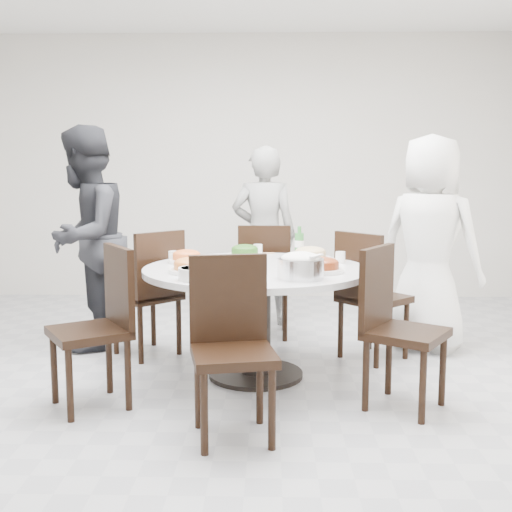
{
  "coord_description": "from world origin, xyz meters",
  "views": [
    {
      "loc": [
        0.28,
        -3.93,
        1.42
      ],
      "look_at": [
        0.18,
        0.33,
        0.82
      ],
      "focal_mm": 45.0,
      "sensor_mm": 36.0,
      "label": 1
    }
  ],
  "objects_px": {
    "chair_nw": "(146,293)",
    "rice_bowl": "(301,269)",
    "chair_n": "(265,280)",
    "diner_left": "(85,238)",
    "chair_se": "(406,330)",
    "soup_bowl": "(198,274)",
    "dining_table": "(256,322)",
    "chair_ne": "(374,295)",
    "beverage_bottle": "(299,242)",
    "diner_middle": "(264,236)",
    "diner_right": "(430,243)",
    "chair_s": "(233,351)",
    "chair_sw": "(89,329)"
  },
  "relations": [
    {
      "from": "diner_right",
      "to": "beverage_bottle",
      "type": "bearing_deg",
      "value": 47.87
    },
    {
      "from": "chair_se",
      "to": "diner_left",
      "type": "xyz_separation_m",
      "value": [
        -2.23,
        1.24,
        0.39
      ]
    },
    {
      "from": "chair_nw",
      "to": "rice_bowl",
      "type": "bearing_deg",
      "value": 96.15
    },
    {
      "from": "chair_n",
      "to": "chair_s",
      "type": "bearing_deg",
      "value": 86.44
    },
    {
      "from": "chair_s",
      "to": "diner_middle",
      "type": "height_order",
      "value": "diner_middle"
    },
    {
      "from": "chair_sw",
      "to": "diner_left",
      "type": "height_order",
      "value": "diner_left"
    },
    {
      "from": "diner_right",
      "to": "rice_bowl",
      "type": "height_order",
      "value": "diner_right"
    },
    {
      "from": "chair_sw",
      "to": "diner_left",
      "type": "bearing_deg",
      "value": 163.84
    },
    {
      "from": "chair_ne",
      "to": "chair_s",
      "type": "xyz_separation_m",
      "value": [
        -0.95,
        -1.45,
        0.0
      ]
    },
    {
      "from": "chair_nw",
      "to": "diner_right",
      "type": "distance_m",
      "value": 2.2
    },
    {
      "from": "dining_table",
      "to": "rice_bowl",
      "type": "bearing_deg",
      "value": -56.06
    },
    {
      "from": "chair_se",
      "to": "rice_bowl",
      "type": "distance_m",
      "value": 0.71
    },
    {
      "from": "chair_ne",
      "to": "diner_middle",
      "type": "bearing_deg",
      "value": -4.27
    },
    {
      "from": "chair_se",
      "to": "beverage_bottle",
      "type": "relative_size",
      "value": 4.12
    },
    {
      "from": "dining_table",
      "to": "chair_ne",
      "type": "distance_m",
      "value": 0.97
    },
    {
      "from": "chair_se",
      "to": "soup_bowl",
      "type": "xyz_separation_m",
      "value": [
        -1.22,
        0.09,
        0.31
      ]
    },
    {
      "from": "chair_nw",
      "to": "chair_s",
      "type": "distance_m",
      "value": 1.68
    },
    {
      "from": "diner_middle",
      "to": "rice_bowl",
      "type": "relative_size",
      "value": 5.69
    },
    {
      "from": "dining_table",
      "to": "soup_bowl",
      "type": "distance_m",
      "value": 0.71
    },
    {
      "from": "diner_right",
      "to": "diner_left",
      "type": "xyz_separation_m",
      "value": [
        -2.66,
        -0.03,
        0.03
      ]
    },
    {
      "from": "chair_sw",
      "to": "chair_s",
      "type": "distance_m",
      "value": 0.97
    },
    {
      "from": "soup_bowl",
      "to": "beverage_bottle",
      "type": "bearing_deg",
      "value": 56.49
    },
    {
      "from": "chair_nw",
      "to": "chair_se",
      "type": "bearing_deg",
      "value": 103.97
    },
    {
      "from": "diner_middle",
      "to": "rice_bowl",
      "type": "distance_m",
      "value": 1.92
    },
    {
      "from": "beverage_bottle",
      "to": "chair_s",
      "type": "bearing_deg",
      "value": -104.92
    },
    {
      "from": "chair_n",
      "to": "diner_left",
      "type": "xyz_separation_m",
      "value": [
        -1.39,
        -0.38,
        0.39
      ]
    },
    {
      "from": "diner_left",
      "to": "chair_n",
      "type": "bearing_deg",
      "value": 114.2
    },
    {
      "from": "soup_bowl",
      "to": "dining_table",
      "type": "bearing_deg",
      "value": 54.98
    },
    {
      "from": "chair_ne",
      "to": "beverage_bottle",
      "type": "xyz_separation_m",
      "value": [
        -0.55,
        0.06,
        0.39
      ]
    },
    {
      "from": "chair_n",
      "to": "beverage_bottle",
      "type": "height_order",
      "value": "beverage_bottle"
    },
    {
      "from": "chair_n",
      "to": "soup_bowl",
      "type": "height_order",
      "value": "chair_n"
    },
    {
      "from": "chair_n",
      "to": "chair_nw",
      "type": "xyz_separation_m",
      "value": [
        -0.88,
        -0.56,
        0.0
      ]
    },
    {
      "from": "chair_ne",
      "to": "diner_right",
      "type": "bearing_deg",
      "value": -101.98
    },
    {
      "from": "diner_left",
      "to": "rice_bowl",
      "type": "height_order",
      "value": "diner_left"
    },
    {
      "from": "diner_middle",
      "to": "rice_bowl",
      "type": "height_order",
      "value": "diner_middle"
    },
    {
      "from": "chair_ne",
      "to": "rice_bowl",
      "type": "xyz_separation_m",
      "value": [
        -0.58,
        -0.85,
        0.34
      ]
    },
    {
      "from": "chair_sw",
      "to": "diner_right",
      "type": "relative_size",
      "value": 0.57
    },
    {
      "from": "beverage_bottle",
      "to": "diner_middle",
      "type": "bearing_deg",
      "value": 105.27
    },
    {
      "from": "chair_s",
      "to": "rice_bowl",
      "type": "relative_size",
      "value": 3.39
    },
    {
      "from": "chair_ne",
      "to": "chair_n",
      "type": "relative_size",
      "value": 1.0
    },
    {
      "from": "chair_s",
      "to": "soup_bowl",
      "type": "distance_m",
      "value": 0.67
    },
    {
      "from": "chair_n",
      "to": "dining_table",
      "type": "bearing_deg",
      "value": 87.73
    },
    {
      "from": "chair_se",
      "to": "diner_middle",
      "type": "xyz_separation_m",
      "value": [
        -0.85,
        2.05,
        0.32
      ]
    },
    {
      "from": "chair_sw",
      "to": "diner_middle",
      "type": "xyz_separation_m",
      "value": [
        1.0,
        2.07,
        0.32
      ]
    },
    {
      "from": "beverage_bottle",
      "to": "chair_n",
      "type": "bearing_deg",
      "value": 115.05
    },
    {
      "from": "diner_right",
      "to": "soup_bowl",
      "type": "relative_size",
      "value": 7.01
    },
    {
      "from": "chair_n",
      "to": "diner_left",
      "type": "relative_size",
      "value": 0.55
    },
    {
      "from": "chair_sw",
      "to": "diner_middle",
      "type": "distance_m",
      "value": 2.33
    },
    {
      "from": "chair_ne",
      "to": "chair_se",
      "type": "relative_size",
      "value": 1.0
    },
    {
      "from": "dining_table",
      "to": "beverage_bottle",
      "type": "relative_size",
      "value": 6.51
    }
  ]
}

